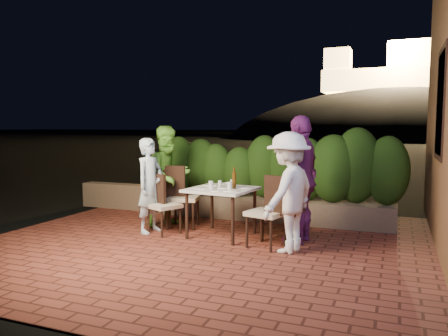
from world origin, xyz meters
The scene contains 31 objects.
ground centered at (0.00, 0.00, -0.02)m, with size 400.00×400.00×0.00m, color black.
terrace_floor centered at (0.00, 0.50, -0.07)m, with size 7.00×6.00×0.15m, color brown.
window_pane centered at (2.82, 1.50, 2.00)m, with size 0.08×1.00×1.40m, color black.
window_frame centered at (2.81, 1.50, 2.00)m, with size 0.06×1.15×1.55m, color black.
planter centered at (0.20, 2.30, 0.20)m, with size 4.20×0.55×0.40m, color brown.
hedge centered at (0.20, 2.30, 0.95)m, with size 4.00×0.70×1.10m, color #1B3A0F, non-canonical shape.
parapet centered at (-2.80, 2.30, 0.25)m, with size 2.20×0.30×0.50m, color brown.
hill centered at (2.00, 60.00, -4.00)m, with size 52.00×40.00×22.00m, color black.
fortress centered at (2.00, 60.00, 10.50)m, with size 26.00×8.00×8.00m, color #FFCC7A, non-canonical shape.
dining_table centered at (-0.22, 0.89, 0.38)m, with size 0.93×0.93×0.75m, color white, non-canonical shape.
plate_nw centered at (-0.48, 0.74, 0.76)m, with size 0.20×0.20×0.01m, color white.
plate_sw centered at (-0.50, 1.11, 0.76)m, with size 0.24×0.24×0.01m, color white.
plate_ne centered at (0.03, 0.67, 0.76)m, with size 0.24×0.24×0.01m, color white.
plate_se centered at (0.10, 1.07, 0.76)m, with size 0.23×0.23×0.01m, color white.
plate_centre centered at (-0.19, 0.92, 0.76)m, with size 0.21×0.21×0.01m, color white.
plate_front centered at (-0.17, 0.60, 0.76)m, with size 0.19×0.19×0.01m, color white.
glass_nw centered at (-0.34, 0.77, 0.81)m, with size 0.07×0.07×0.12m, color silver.
glass_sw centered at (-0.31, 1.05, 0.80)m, with size 0.06×0.06×0.10m, color silver.
glass_ne centered at (-0.05, 0.79, 0.81)m, with size 0.07×0.07×0.12m, color silver.
glass_se centered at (-0.10, 1.06, 0.81)m, with size 0.07×0.07×0.12m, color silver.
beer_bottle centered at (-0.02, 0.92, 0.91)m, with size 0.06×0.06×0.33m, color #4B2E0C, non-canonical shape.
bowl centered at (-0.25, 1.23, 0.77)m, with size 0.16×0.16×0.04m, color white.
chair_left_front centered at (-1.12, 0.71, 0.47)m, with size 0.43×0.43×0.94m, color black, non-canonical shape.
chair_left_back centered at (-1.04, 1.24, 0.52)m, with size 0.48×0.48×1.03m, color black, non-canonical shape.
chair_right_front centered at (0.59, 0.57, 0.51)m, with size 0.47×0.47×1.02m, color black, non-canonical shape.
chair_right_back centered at (0.62, 1.07, 0.47)m, with size 0.44×0.44×0.95m, color black, non-canonical shape.
diner_blue centered at (-1.37, 0.72, 0.75)m, with size 0.55×0.36×1.51m, color silver.
diner_green centered at (-1.34, 1.26, 0.85)m, with size 0.83×0.64×1.70m, color #76D041.
diner_white centered at (0.93, 0.47, 0.81)m, with size 1.05×0.60×1.62m, color white.
diner_purple centered at (0.98, 1.03, 0.93)m, with size 1.09×0.45×1.85m, color #7D2978.
parapet_lamp centered at (-2.33, 2.30, 0.57)m, with size 0.10×0.10×0.14m, color orange.
Camera 1 is at (2.27, -5.23, 1.69)m, focal length 35.00 mm.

